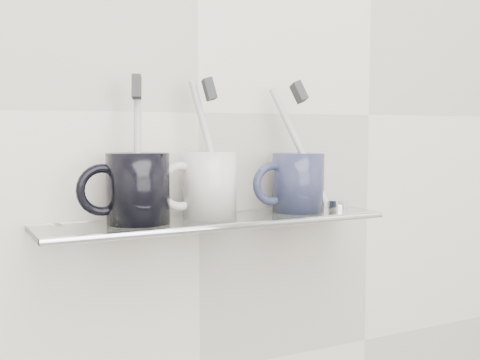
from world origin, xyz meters
TOP-DOWN VIEW (x-y plane):
  - wall_back at (0.00, 1.10)m, footprint 2.50×0.00m
  - shelf_glass at (0.00, 1.04)m, footprint 0.50×0.12m
  - shelf_rail at (0.00, 0.98)m, footprint 0.50×0.01m
  - bracket_left at (-0.21, 1.09)m, footprint 0.02×0.03m
  - bracket_right at (0.21, 1.09)m, footprint 0.02×0.03m
  - mug_left at (-0.11, 1.04)m, footprint 0.10×0.10m
  - mug_left_handle at (-0.16, 1.04)m, footprint 0.07×0.01m
  - toothbrush_left at (-0.11, 1.04)m, footprint 0.02×0.04m
  - bristles_left at (-0.11, 1.04)m, footprint 0.02×0.03m
  - mug_center at (-0.01, 1.04)m, footprint 0.10×0.10m
  - mug_center_handle at (-0.05, 1.04)m, footprint 0.07×0.01m
  - toothbrush_center at (-0.01, 1.04)m, footprint 0.05×0.04m
  - bristles_center at (-0.01, 1.04)m, footprint 0.02×0.03m
  - mug_right at (0.14, 1.04)m, footprint 0.10×0.10m
  - mug_right_handle at (0.09, 1.04)m, footprint 0.07×0.01m
  - toothbrush_right at (0.14, 1.04)m, footprint 0.07×0.07m
  - bristles_right at (0.14, 1.04)m, footprint 0.03×0.03m
  - chrome_cap at (0.21, 1.04)m, footprint 0.03×0.03m

SIDE VIEW (x-z plane):
  - bracket_left at x=-0.21m, z-range 1.08..1.09m
  - bracket_right at x=0.21m, z-range 1.08..1.09m
  - shelf_glass at x=0.00m, z-range 1.09..1.10m
  - shelf_rail at x=0.00m, z-range 1.09..1.10m
  - chrome_cap at x=0.21m, z-range 1.10..1.11m
  - mug_right at x=0.14m, z-range 1.10..1.19m
  - mug_right_handle at x=0.09m, z-range 1.11..1.18m
  - mug_center at x=-0.01m, z-range 1.10..1.19m
  - mug_center_handle at x=-0.05m, z-range 1.11..1.18m
  - mug_left at x=-0.11m, z-range 1.10..1.19m
  - mug_left_handle at x=-0.16m, z-range 1.11..1.18m
  - toothbrush_left at x=-0.11m, z-range 1.11..1.30m
  - toothbrush_center at x=-0.01m, z-range 1.11..1.29m
  - toothbrush_right at x=0.14m, z-range 1.11..1.29m
  - wall_back at x=0.00m, z-range 0.00..2.50m
  - bristles_left at x=-0.11m, z-range 1.26..1.30m
  - bristles_center at x=-0.01m, z-range 1.26..1.30m
  - bristles_right at x=0.14m, z-range 1.26..1.30m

